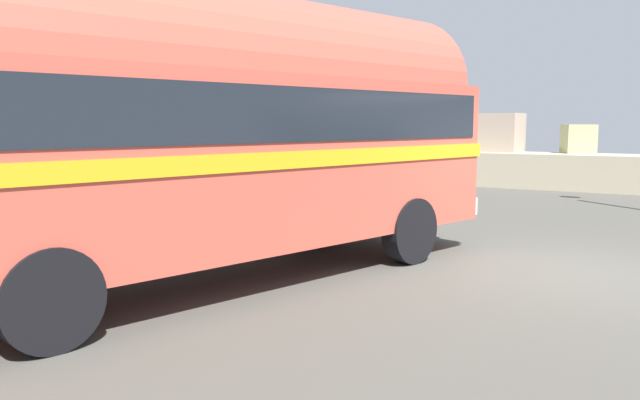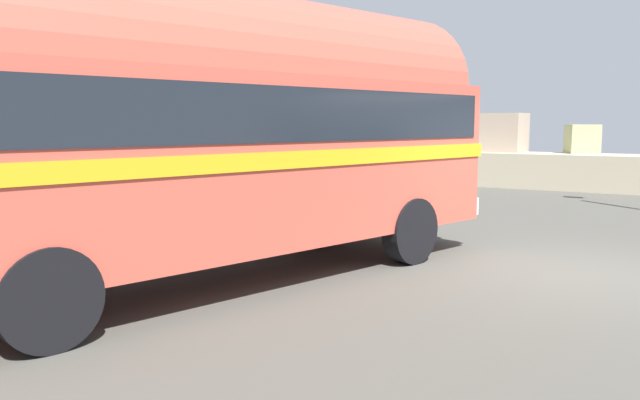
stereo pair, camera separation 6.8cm
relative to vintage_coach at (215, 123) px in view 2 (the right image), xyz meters
name	(u,v)px [view 2 (the right image)]	position (x,y,z in m)	size (l,w,h in m)	color
ground	(580,275)	(3.98, 2.80, -2.04)	(32.00, 26.00, 0.02)	#4B4942
vintage_coach	(215,123)	(0.00, 0.00, 0.00)	(4.54, 8.91, 3.70)	black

